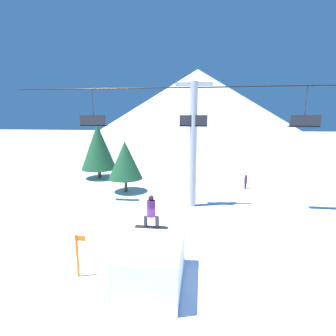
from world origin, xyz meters
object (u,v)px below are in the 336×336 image
snow_ramp (151,262)px  snowboarder (151,212)px  distant_skier (246,181)px  trail_marker (78,255)px  pine_tree_near (125,160)px

snow_ramp → snowboarder: size_ratio=2.36×
snow_ramp → distant_skier: bearing=68.5°
trail_marker → snowboarder: bearing=23.5°
snowboarder → distant_skier: (5.71, 12.71, -1.68)m
pine_tree_near → trail_marker: (1.58, -11.67, -1.73)m
snow_ramp → snowboarder: (-0.23, 1.18, 1.51)m
snowboarder → trail_marker: bearing=-156.5°
trail_marker → distant_skier: 16.17m
snow_ramp → distant_skier: (5.48, 13.89, -0.17)m
snowboarder → distant_skier: snowboarder is taller
trail_marker → distant_skier: (8.35, 13.85, -0.24)m
snow_ramp → pine_tree_near: bearing=110.8°
snow_ramp → distant_skier: 14.93m
snow_ramp → trail_marker: size_ratio=1.88×
trail_marker → distant_skier: bearing=58.9°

